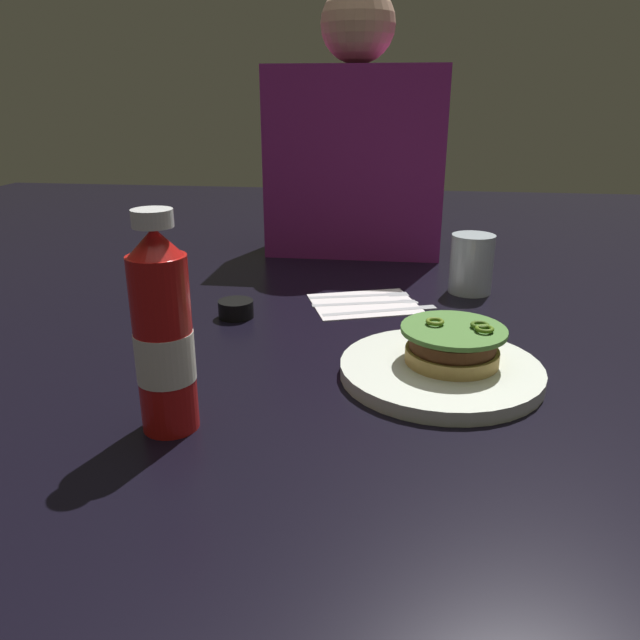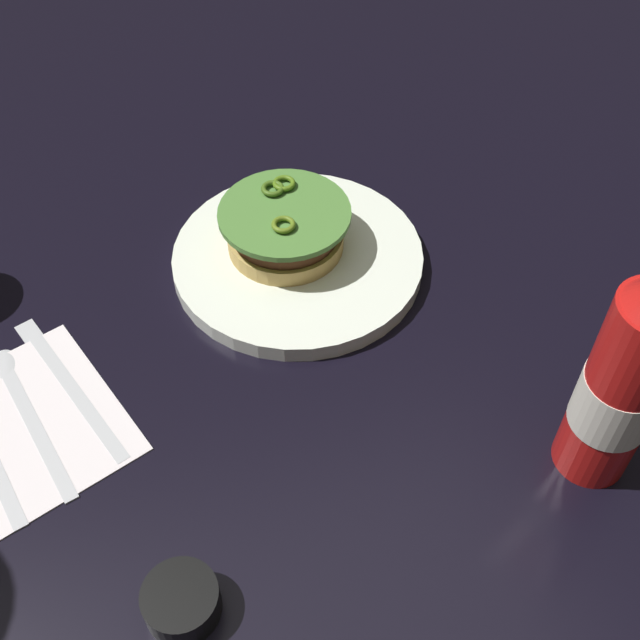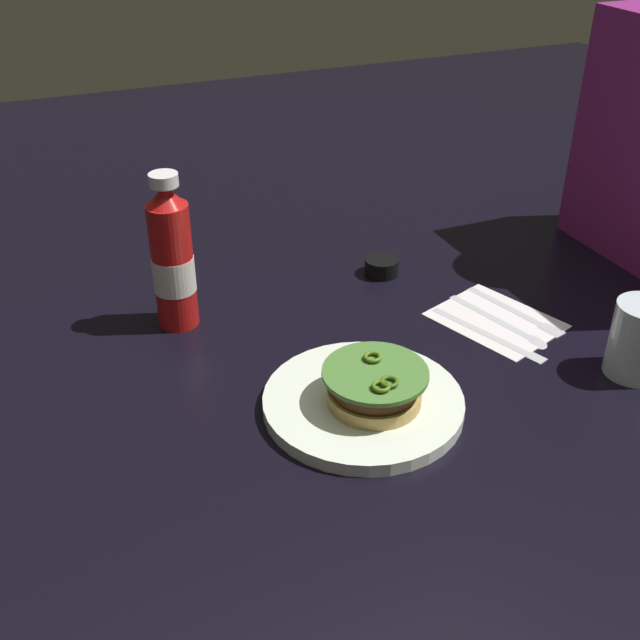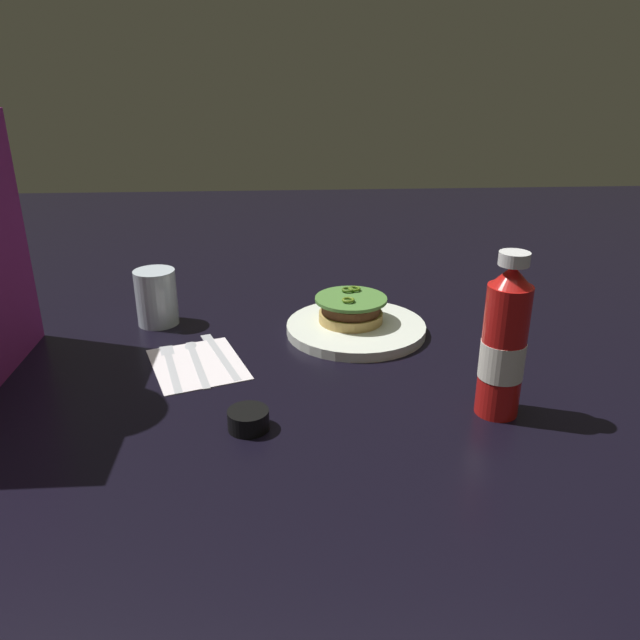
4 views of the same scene
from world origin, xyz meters
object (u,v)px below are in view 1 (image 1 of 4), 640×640
object	(u,v)px
butter_knife	(386,308)
spoon_utensil	(381,301)
condiment_cup	(236,309)
water_glass	(471,264)
fork_utensil	(368,294)
diner_person	(356,146)
ketchup_bottle	(163,336)
dinner_plate	(441,370)
burger_sandwich	(453,345)
napkin	(364,303)

from	to	relation	value
butter_knife	spoon_utensil	world-z (taller)	same
condiment_cup	butter_knife	size ratio (longest dim) A/B	0.29
water_glass	fork_utensil	size ratio (longest dim) A/B	0.60
condiment_cup	fork_utensil	distance (m)	0.24
water_glass	diner_person	xyz separation A→B (m)	(-0.23, 0.28, 0.18)
water_glass	fork_utensil	xyz separation A→B (m)	(-0.18, -0.05, -0.05)
water_glass	diner_person	distance (m)	0.40
ketchup_bottle	dinner_plate	bearing A→B (deg)	29.23
ketchup_bottle	burger_sandwich	bearing A→B (deg)	29.40
dinner_plate	napkin	size ratio (longest dim) A/B	1.46
water_glass	condiment_cup	xyz separation A→B (m)	(-0.38, -0.18, -0.04)
fork_utensil	diner_person	world-z (taller)	diner_person
burger_sandwich	water_glass	xyz separation A→B (m)	(0.06, 0.36, 0.01)
dinner_plate	spoon_utensil	world-z (taller)	dinner_plate
dinner_plate	fork_utensil	world-z (taller)	dinner_plate
spoon_utensil	diner_person	world-z (taller)	diner_person
dinner_plate	condiment_cup	size ratio (longest dim) A/B	4.51
burger_sandwich	fork_utensil	xyz separation A→B (m)	(-0.12, 0.31, -0.04)
spoon_utensil	diner_person	size ratio (longest dim) A/B	0.33
dinner_plate	butter_knife	xyz separation A→B (m)	(-0.08, 0.24, -0.00)
water_glass	butter_knife	bearing A→B (deg)	-139.53
ketchup_bottle	fork_utensil	world-z (taller)	ketchup_bottle
butter_knife	diner_person	distance (m)	0.47
burger_sandwich	fork_utensil	world-z (taller)	burger_sandwich
water_glass	spoon_utensil	world-z (taller)	water_glass
dinner_plate	burger_sandwich	size ratio (longest dim) A/B	1.93
spoon_utensil	diner_person	bearing A→B (deg)	101.76
dinner_plate	diner_person	distance (m)	0.70
dinner_plate	fork_utensil	xyz separation A→B (m)	(-0.11, 0.32, -0.00)
spoon_utensil	fork_utensil	bearing A→B (deg)	123.34
water_glass	napkin	bearing A→B (deg)	-152.95
ketchup_bottle	diner_person	world-z (taller)	diner_person
water_glass	spoon_utensil	distance (m)	0.18
burger_sandwich	ketchup_bottle	distance (m)	0.35
napkin	condiment_cup	bearing A→B (deg)	-155.26
dinner_plate	diner_person	size ratio (longest dim) A/B	0.47
condiment_cup	butter_knife	bearing A→B (deg)	14.52
dinner_plate	butter_knife	world-z (taller)	dinner_plate
ketchup_bottle	spoon_utensil	xyz separation A→B (m)	(0.20, 0.44, -0.10)
condiment_cup	fork_utensil	world-z (taller)	condiment_cup
dinner_plate	water_glass	world-z (taller)	water_glass
burger_sandwich	fork_utensil	distance (m)	0.33
napkin	diner_person	distance (m)	0.44
ketchup_bottle	diner_person	distance (m)	0.83
butter_knife	fork_utensil	bearing A→B (deg)	114.56
dinner_plate	ketchup_bottle	bearing A→B (deg)	-150.77
dinner_plate	water_glass	bearing A→B (deg)	79.34
ketchup_bottle	fork_utensil	size ratio (longest dim) A/B	1.33
dinner_plate	water_glass	xyz separation A→B (m)	(0.07, 0.36, 0.04)
ketchup_bottle	spoon_utensil	world-z (taller)	ketchup_bottle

